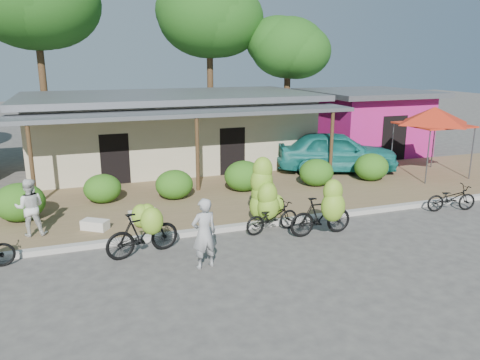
% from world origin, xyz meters
% --- Properties ---
extents(ground, '(100.00, 100.00, 0.00)m').
position_xyz_m(ground, '(0.00, 0.00, 0.00)').
color(ground, '#44413F').
rests_on(ground, ground).
extents(sidewalk, '(60.00, 6.00, 0.12)m').
position_xyz_m(sidewalk, '(0.00, 5.00, 0.06)').
color(sidewalk, olive).
rests_on(sidewalk, ground).
extents(curb, '(60.00, 0.25, 0.15)m').
position_xyz_m(curb, '(0.00, 2.00, 0.07)').
color(curb, '#A8A399').
rests_on(curb, ground).
extents(shop_main, '(13.00, 8.50, 3.35)m').
position_xyz_m(shop_main, '(0.00, 10.93, 1.72)').
color(shop_main, '#BCAE8E').
rests_on(shop_main, ground).
extents(shop_pink, '(6.00, 6.00, 3.25)m').
position_xyz_m(shop_pink, '(10.50, 10.99, 1.67)').
color(shop_pink, '#AF1B66').
rests_on(shop_pink, ground).
extents(tree_center_right, '(5.87, 5.80, 9.50)m').
position_xyz_m(tree_center_right, '(3.31, 16.61, 7.28)').
color(tree_center_right, brown).
rests_on(tree_center_right, ground).
extents(tree_near_right, '(4.42, 4.24, 7.19)m').
position_xyz_m(tree_near_right, '(7.31, 14.61, 5.55)').
color(tree_near_right, brown).
rests_on(tree_near_right, ground).
extents(hedge_0, '(1.49, 1.34, 1.16)m').
position_xyz_m(hedge_0, '(-5.93, 4.63, 0.70)').
color(hedge_0, '#2A5D15').
rests_on(hedge_0, sidewalk).
extents(hedge_1, '(1.26, 1.13, 0.98)m').
position_xyz_m(hedge_1, '(-3.45, 5.70, 0.61)').
color(hedge_1, '#2A5D15').
rests_on(hedge_1, sidewalk).
extents(hedge_2, '(1.31, 1.18, 1.02)m').
position_xyz_m(hedge_2, '(-1.05, 5.32, 0.63)').
color(hedge_2, '#2A5D15').
rests_on(hedge_2, sidewalk).
extents(hedge_3, '(1.44, 1.30, 1.13)m').
position_xyz_m(hedge_3, '(1.58, 5.47, 0.68)').
color(hedge_3, '#2A5D15').
rests_on(hedge_3, sidewalk).
extents(hedge_4, '(1.34, 1.20, 1.04)m').
position_xyz_m(hedge_4, '(4.46, 5.20, 0.64)').
color(hedge_4, '#2A5D15').
rests_on(hedge_4, sidewalk).
extents(hedge_5, '(1.40, 1.26, 1.09)m').
position_xyz_m(hedge_5, '(6.94, 5.19, 0.67)').
color(hedge_5, '#2A5D15').
rests_on(hedge_5, sidewalk).
extents(red_canopy, '(3.50, 3.50, 2.86)m').
position_xyz_m(red_canopy, '(9.77, 5.13, 2.61)').
color(red_canopy, '#59595E').
rests_on(red_canopy, sidewalk).
extents(bike_left, '(2.03, 1.37, 1.46)m').
position_xyz_m(bike_left, '(-2.73, 1.01, 0.65)').
color(bike_left, black).
rests_on(bike_left, ground).
extents(bike_center, '(1.80, 1.31, 2.13)m').
position_xyz_m(bike_center, '(0.96, 1.78, 0.86)').
color(bike_center, black).
rests_on(bike_center, ground).
extents(bike_right, '(1.90, 1.22, 1.79)m').
position_xyz_m(bike_right, '(2.22, 0.62, 0.75)').
color(bike_right, black).
rests_on(bike_right, ground).
extents(bike_far_right, '(1.76, 0.90, 0.88)m').
position_xyz_m(bike_far_right, '(7.35, 1.29, 0.44)').
color(bike_far_right, black).
rests_on(bike_far_right, ground).
extents(loose_banana_a, '(0.56, 0.48, 0.70)m').
position_xyz_m(loose_banana_a, '(-2.56, 2.81, 0.47)').
color(loose_banana_a, '#8CC832').
rests_on(loose_banana_a, sidewalk).
extents(loose_banana_b, '(0.56, 0.47, 0.69)m').
position_xyz_m(loose_banana_b, '(-2.38, 2.82, 0.47)').
color(loose_banana_b, '#8CC832').
rests_on(loose_banana_b, sidewalk).
extents(loose_banana_c, '(0.50, 0.43, 0.63)m').
position_xyz_m(loose_banana_c, '(1.65, 2.62, 0.44)').
color(loose_banana_c, '#8CC832').
rests_on(loose_banana_c, sidewalk).
extents(sack_near, '(0.90, 0.52, 0.30)m').
position_xyz_m(sack_near, '(-2.41, 3.42, 0.27)').
color(sack_near, silver).
rests_on(sack_near, sidewalk).
extents(sack_far, '(0.83, 0.74, 0.28)m').
position_xyz_m(sack_far, '(-3.85, 3.08, 0.26)').
color(sack_far, silver).
rests_on(sack_far, sidewalk).
extents(vendor, '(0.70, 0.53, 1.74)m').
position_xyz_m(vendor, '(-1.46, -0.16, 0.87)').
color(vendor, '#9B9B9B').
rests_on(vendor, ground).
extents(bystander, '(0.83, 0.67, 1.62)m').
position_xyz_m(bystander, '(-5.51, 3.21, 0.93)').
color(bystander, silver).
rests_on(bystander, sidewalk).
extents(teal_van, '(5.51, 3.64, 1.74)m').
position_xyz_m(teal_van, '(6.41, 7.00, 0.99)').
color(teal_van, '#19746E').
rests_on(teal_van, sidewalk).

